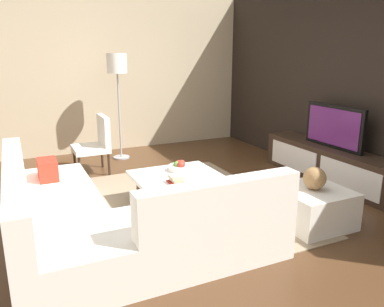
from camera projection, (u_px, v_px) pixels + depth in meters
The scene contains 14 objects.
ground_plane at pixel (174, 210), 4.46m from camera, with size 14.00×14.00×0.00m, color #4C301C.
feature_wall_back at pixel (355, 81), 5.22m from camera, with size 6.40×0.12×2.80m, color black.
side_wall_left at pixel (116, 74), 6.98m from camera, with size 0.12×5.20×2.80m, color #C6B28E.
area_rug at pixel (171, 207), 4.55m from camera, with size 2.99×2.59×0.01m, color gray.
media_console at pixel (330, 165), 5.39m from camera, with size 2.31×0.46×0.50m.
television at pixel (334, 127), 5.25m from camera, with size 1.02×0.06×0.59m.
sectional_couch at pixel (105, 220), 3.56m from camera, with size 2.49×2.28×0.81m.
coffee_table at pixel (178, 190), 4.54m from camera, with size 0.95×1.00×0.38m.
accent_chair_near at pixel (96, 141), 5.75m from camera, with size 0.54×0.51×0.87m.
floor_lamp at pixel (117, 70), 6.27m from camera, with size 0.33×0.33×1.77m.
ottoman at pixel (312, 207), 4.06m from camera, with size 0.70×0.70×0.40m, color white.
fruit_bowl at pixel (180, 167), 4.67m from camera, with size 0.28×0.28×0.14m.
decorative_ball at pixel (315, 178), 3.97m from camera, with size 0.24×0.24×0.24m, color #997247.
book_stack at pixel (176, 180), 4.24m from camera, with size 0.18×0.15×0.09m.
Camera 1 is at (3.83, -1.58, 1.80)m, focal length 35.70 mm.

